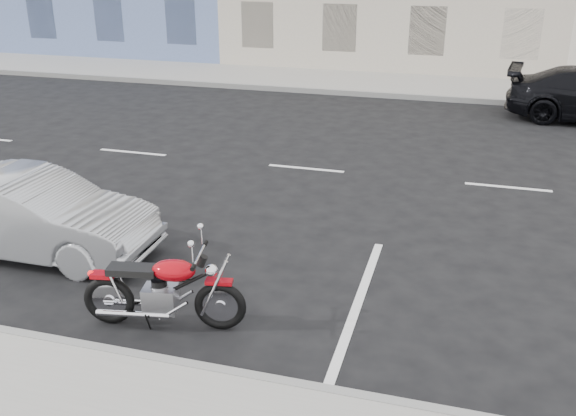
% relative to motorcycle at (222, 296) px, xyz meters
% --- Properties ---
extents(ground, '(120.00, 120.00, 0.00)m').
position_rel_motorcycle_xyz_m(ground, '(1.47, 6.05, -0.46)').
color(ground, black).
rests_on(ground, ground).
extents(sidewalk_far, '(80.00, 3.40, 0.15)m').
position_rel_motorcycle_xyz_m(sidewalk_far, '(-3.53, 14.75, -0.38)').
color(sidewalk_far, gray).
rests_on(sidewalk_far, ground).
extents(curb_far, '(80.00, 0.12, 0.16)m').
position_rel_motorcycle_xyz_m(curb_far, '(-3.53, 13.05, -0.38)').
color(curb_far, gray).
rests_on(curb_far, ground).
extents(motorcycle, '(1.99, 0.73, 1.00)m').
position_rel_motorcycle_xyz_m(motorcycle, '(0.00, 0.00, 0.00)').
color(motorcycle, black).
rests_on(motorcycle, ground).
extents(sedan_silver, '(3.75, 1.33, 1.23)m').
position_rel_motorcycle_xyz_m(sedan_silver, '(-3.46, 1.17, 0.16)').
color(sedan_silver, '#9C9FA3').
rests_on(sedan_silver, ground).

